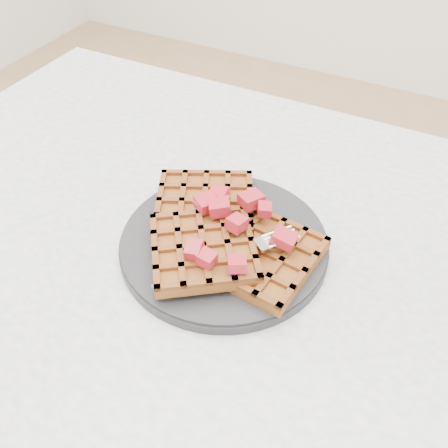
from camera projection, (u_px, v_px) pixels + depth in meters
name	position (u px, v px, depth m)	size (l,w,h in m)	color
table	(267.00, 349.00, 0.63)	(1.20, 0.80, 0.75)	silver
plate	(224.00, 243.00, 0.59)	(0.25, 0.25, 0.02)	black
waffles	(223.00, 234.00, 0.58)	(0.24, 0.23, 0.03)	brown
strawberry_pile	(224.00, 215.00, 0.56)	(0.15, 0.15, 0.02)	maroon
fork	(238.00, 264.00, 0.55)	(0.02, 0.18, 0.02)	silver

